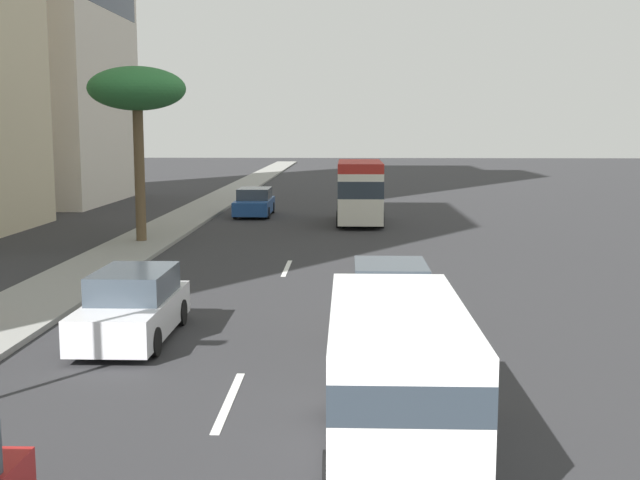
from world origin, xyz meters
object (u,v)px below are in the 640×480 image
car_third (133,307)px  palm_tree (137,91)px  minibus_sixth (360,190)px  car_second (390,299)px  van_fifth (397,371)px  car_fourth (254,203)px

car_third → palm_tree: bearing=-166.2°
minibus_sixth → palm_tree: bearing=129.5°
car_second → van_fifth: van_fifth is taller
palm_tree → car_third: bearing=-166.2°
van_fifth → palm_tree: 24.35m
car_second → van_fifth: 7.44m
car_second → car_fourth: bearing=13.6°
van_fifth → palm_tree: bearing=23.3°
car_third → minibus_sixth: (23.02, -5.59, 0.98)m
car_third → minibus_sixth: 23.71m
car_third → minibus_sixth: size_ratio=0.69×
car_fourth → palm_tree: bearing=-17.5°
car_fourth → minibus_sixth: bearing=59.5°
car_second → car_third: (-0.86, 5.98, -0.04)m
car_second → minibus_sixth: 22.19m
car_fourth → car_second: bearing=13.6°
car_fourth → minibus_sixth: 6.84m
car_second → palm_tree: palm_tree is taller
car_third → car_fourth: 26.45m
van_fifth → minibus_sixth: (29.58, 0.10, 0.42)m
car_fourth → palm_tree: size_ratio=0.64×
car_second → minibus_sixth: (22.16, 0.39, 0.94)m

